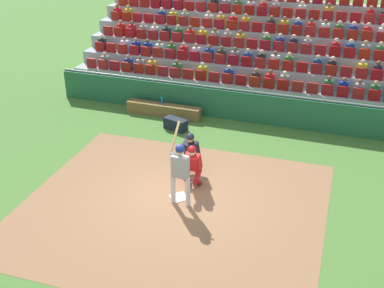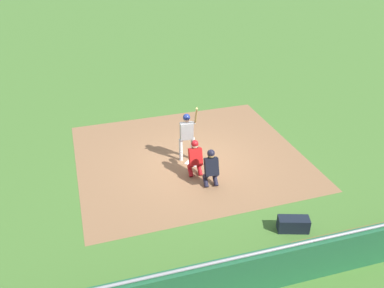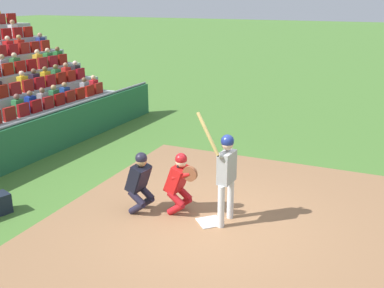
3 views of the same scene
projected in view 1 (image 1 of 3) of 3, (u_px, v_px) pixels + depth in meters
ground_plane at (179, 198)px, 13.50m from camera, size 160.00×160.00×0.00m
infield_dirt_patch at (172, 207)px, 13.08m from camera, size 8.06×7.29×0.01m
home_plate_marker at (179, 197)px, 13.50m from camera, size 0.62×0.62×0.02m
batter_at_plate at (180, 168)px, 12.75m from camera, size 0.60×0.66×2.21m
catcher_crouching at (192, 163)px, 13.74m from camera, size 0.48×0.72×1.30m
home_plate_umpire at (191, 151)px, 14.46m from camera, size 0.49×0.48×1.30m
dugout_wall at (233, 105)px, 18.00m from camera, size 14.00×0.24×1.18m
dugout_bench at (164, 110)px, 18.44m from camera, size 2.86×0.40×0.44m
water_bottle_on_bench at (162, 100)px, 18.38m from camera, size 0.07×0.07×0.24m
equipment_duffel_bag at (176, 124)px, 17.34m from camera, size 0.91×0.59×0.41m
bleacher_stand at (264, 51)px, 22.06m from camera, size 15.66×5.10×3.83m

